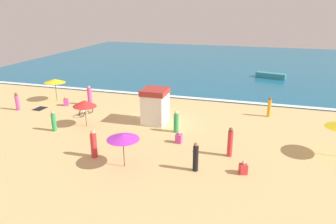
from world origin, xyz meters
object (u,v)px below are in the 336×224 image
lifeguard_cabana (155,106)px  parked_bicycle (86,111)px  beachgoer_6 (94,144)px  beach_umbrella_2 (55,81)px  beachgoer_4 (90,96)px  small_boat_0 (271,75)px  beachgoer_1 (196,157)px  beachgoer_9 (269,107)px  beachgoer_0 (66,102)px  beachgoer_10 (17,102)px  beachgoer_7 (179,138)px  beachgoer_3 (230,142)px  beach_umbrella_1 (123,137)px  beachgoer_2 (176,122)px  beachgoer_8 (243,168)px  beach_umbrella_0 (85,103)px  beachgoer_5 (54,121)px

lifeguard_cabana → parked_bicycle: size_ratio=1.58×
lifeguard_cabana → beachgoer_6: lifeguard_cabana is taller
beachgoer_6 → beach_umbrella_2: bearing=134.5°
beach_umbrella_2 → beachgoer_4: (3.91, -0.29, -1.17)m
beachgoer_4 → small_boat_0: beachgoer_4 is taller
beachgoer_1 → beachgoer_9: size_ratio=1.02×
beach_umbrella_2 → beachgoer_0: beach_umbrella_2 is taller
beachgoer_10 → beachgoer_1: bearing=-19.2°
beachgoer_9 → beachgoer_6: bearing=-133.9°
lifeguard_cabana → beachgoer_7: (2.84, -3.25, -1.09)m
beach_umbrella_2 → beachgoer_7: bearing=-23.7°
beachgoer_3 → beachgoer_6: (-8.19, -2.56, -0.09)m
lifeguard_cabana → small_boat_0: 21.43m
parked_bicycle → beachgoer_3: (12.84, -4.36, 0.56)m
beachgoer_6 → beachgoer_1: bearing=1.1°
beach_umbrella_1 → parked_bicycle: 10.39m
beachgoer_4 → beachgoer_10: beachgoer_4 is taller
parked_bicycle → beach_umbrella_2: bearing=149.8°
beachgoer_4 → beachgoer_1: bearing=-37.6°
beachgoer_2 → small_boat_0: bearing=71.2°
beachgoer_4 → beachgoer_6: 11.19m
lifeguard_cabana → beach_umbrella_1: size_ratio=1.25×
beachgoer_4 → beachgoer_6: (5.80, -9.57, -0.02)m
lifeguard_cabana → beachgoer_8: (7.43, -6.28, -1.12)m
beach_umbrella_0 → parked_bicycle: bearing=120.6°
beachgoer_5 → beachgoer_3: bearing=-1.9°
beachgoer_0 → parked_bicycle: bearing=-29.2°
beachgoer_0 → beachgoer_2: size_ratio=0.52×
beachgoer_1 → beach_umbrella_2: bearing=149.0°
beachgoer_2 → beachgoer_7: 2.00m
beachgoer_8 → beachgoer_5: bearing=170.3°
lifeguard_cabana → beach_umbrella_2: bearing=165.2°
lifeguard_cabana → beach_umbrella_2: size_ratio=0.98×
beachgoer_0 → small_boat_0: bearing=42.8°
beachgoer_2 → lifeguard_cabana: bearing=146.5°
parked_bicycle → beachgoer_2: bearing=-10.0°
lifeguard_cabana → beachgoer_9: bearing=25.3°
beachgoer_4 → beachgoer_8: bearing=-31.0°
beach_umbrella_1 → beachgoer_7: (2.25, 4.20, -1.56)m
beachgoer_0 → beachgoer_4: size_ratio=0.47×
beachgoer_6 → beachgoer_4: bearing=121.2°
beachgoer_2 → beachgoer_10: size_ratio=1.03×
beachgoer_6 → small_boat_0: (10.96, 26.16, -0.41)m
beachgoer_1 → beachgoer_6: (-6.48, -0.12, 0.00)m
beachgoer_6 → beachgoer_10: (-11.34, 6.33, -0.06)m
beachgoer_5 → beachgoer_4: bearing=96.2°
beachgoer_2 → beachgoer_6: 6.67m
beachgoer_2 → beachgoer_3: (4.29, -2.86, 0.15)m
beachgoer_0 → beachgoer_1: bearing=-30.9°
beachgoer_4 → beachgoer_10: 6.42m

